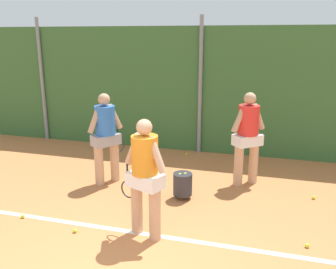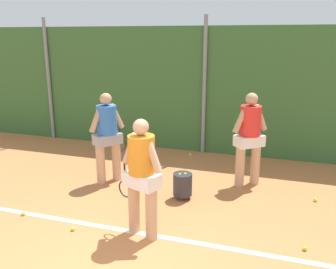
% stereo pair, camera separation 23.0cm
% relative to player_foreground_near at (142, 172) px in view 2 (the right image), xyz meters
% --- Properties ---
extents(ground_plane, '(24.49, 24.49, 0.00)m').
position_rel_player_foreground_near_xyz_m(ground_plane, '(-0.00, 0.25, -1.03)').
color(ground_plane, '#C67542').
extents(hedge_fence_backdrop, '(15.92, 0.25, 3.22)m').
position_rel_player_foreground_near_xyz_m(hedge_fence_backdrop, '(-0.00, 4.46, 0.58)').
color(hedge_fence_backdrop, '#386633').
rests_on(hedge_fence_backdrop, ground_plane).
extents(fence_post_left, '(0.10, 0.10, 3.48)m').
position_rel_player_foreground_near_xyz_m(fence_post_left, '(-4.59, 4.28, 0.70)').
color(fence_post_left, gray).
rests_on(fence_post_left, ground_plane).
extents(fence_post_center, '(0.10, 0.10, 3.48)m').
position_rel_player_foreground_near_xyz_m(fence_post_center, '(-0.00, 4.28, 0.70)').
color(fence_post_center, gray).
rests_on(fence_post_center, ground_plane).
extents(court_baseline_paint, '(11.63, 0.10, 0.01)m').
position_rel_player_foreground_near_xyz_m(court_baseline_paint, '(-0.00, 0.02, -1.03)').
color(court_baseline_paint, white).
rests_on(court_baseline_paint, ground_plane).
extents(player_foreground_near, '(0.81, 0.49, 1.84)m').
position_rel_player_foreground_near_xyz_m(player_foreground_near, '(0.00, 0.00, 0.00)').
color(player_foreground_near, tan).
rests_on(player_foreground_near, ground_plane).
extents(player_midcourt, '(0.58, 0.75, 1.89)m').
position_rel_player_foreground_near_xyz_m(player_midcourt, '(-1.45, 1.75, 0.02)').
color(player_midcourt, tan).
rests_on(player_midcourt, ground_plane).
extents(player_backcourt_far, '(0.65, 0.61, 1.92)m').
position_rel_player_foreground_near_xyz_m(player_backcourt_far, '(1.33, 2.46, 0.04)').
color(player_backcourt_far, tan).
rests_on(player_backcourt_far, ground_plane).
extents(ball_hopper, '(0.36, 0.36, 0.51)m').
position_rel_player_foreground_near_xyz_m(ball_hopper, '(0.24, 1.43, -0.74)').
color(ball_hopper, '#2D2D33').
rests_on(ball_hopper, ground_plane).
extents(tennis_ball_1, '(0.07, 0.07, 0.07)m').
position_rel_player_foreground_near_xyz_m(tennis_ball_1, '(-0.24, 3.92, -1.00)').
color(tennis_ball_1, '#CCDB33').
rests_on(tennis_ball_1, ground_plane).
extents(tennis_ball_2, '(0.07, 0.07, 0.07)m').
position_rel_player_foreground_near_xyz_m(tennis_ball_2, '(-2.19, -0.05, -1.00)').
color(tennis_ball_2, '#CCDB33').
rests_on(tennis_ball_2, ground_plane).
extents(tennis_ball_3, '(0.07, 0.07, 0.07)m').
position_rel_player_foreground_near_xyz_m(tennis_ball_3, '(2.64, 2.06, -1.00)').
color(tennis_ball_3, '#CCDB33').
rests_on(tennis_ball_3, ground_plane).
extents(tennis_ball_5, '(0.07, 0.07, 0.07)m').
position_rel_player_foreground_near_xyz_m(tennis_ball_5, '(2.38, 0.31, -1.00)').
color(tennis_ball_5, '#CCDB33').
rests_on(tennis_ball_5, ground_plane).
extents(tennis_ball_6, '(0.07, 0.07, 0.07)m').
position_rel_player_foreground_near_xyz_m(tennis_ball_6, '(-1.10, -0.23, -1.00)').
color(tennis_ball_6, '#CCDB33').
rests_on(tennis_ball_6, ground_plane).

